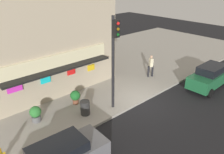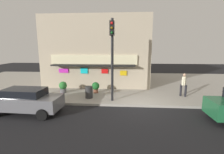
{
  "view_description": "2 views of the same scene",
  "coord_description": "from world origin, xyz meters",
  "px_view_note": "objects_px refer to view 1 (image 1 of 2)",
  "views": [
    {
      "loc": [
        -10.1,
        -8.26,
        7.82
      ],
      "look_at": [
        -1.41,
        1.41,
        1.91
      ],
      "focal_mm": 35.65,
      "sensor_mm": 36.0,
      "label": 1
    },
    {
      "loc": [
        -1.08,
        -10.55,
        4.0
      ],
      "look_at": [
        -1.92,
        1.21,
        1.83
      ],
      "focal_mm": 26.16,
      "sensor_mm": 36.0,
      "label": 2
    }
  ],
  "objects_px": {
    "trash_can": "(85,108)",
    "pedestrian": "(151,65)",
    "parked_car_green": "(210,76)",
    "traffic_light": "(114,53)",
    "potted_plant_by_window": "(36,113)",
    "potted_plant_by_doorway": "(75,96)"
  },
  "relations": [
    {
      "from": "pedestrian",
      "to": "potted_plant_by_doorway",
      "type": "distance_m",
      "value": 7.08
    },
    {
      "from": "traffic_light",
      "to": "potted_plant_by_doorway",
      "type": "distance_m",
      "value": 4.04
    },
    {
      "from": "trash_can",
      "to": "parked_car_green",
      "type": "xyz_separation_m",
      "value": [
        9.4,
        -3.13,
        0.29
      ]
    },
    {
      "from": "traffic_light",
      "to": "potted_plant_by_window",
      "type": "bearing_deg",
      "value": 156.27
    },
    {
      "from": "traffic_light",
      "to": "pedestrian",
      "type": "height_order",
      "value": "traffic_light"
    },
    {
      "from": "traffic_light",
      "to": "potted_plant_by_doorway",
      "type": "height_order",
      "value": "traffic_light"
    },
    {
      "from": "pedestrian",
      "to": "potted_plant_by_window",
      "type": "distance_m",
      "value": 9.84
    },
    {
      "from": "traffic_light",
      "to": "parked_car_green",
      "type": "xyz_separation_m",
      "value": [
        7.59,
        -2.53,
        -2.91
      ]
    },
    {
      "from": "traffic_light",
      "to": "trash_can",
      "type": "xyz_separation_m",
      "value": [
        -1.81,
        0.6,
        -3.2
      ]
    },
    {
      "from": "potted_plant_by_doorway",
      "to": "potted_plant_by_window",
      "type": "height_order",
      "value": "potted_plant_by_window"
    },
    {
      "from": "pedestrian",
      "to": "parked_car_green",
      "type": "relative_size",
      "value": 0.43
    },
    {
      "from": "trash_can",
      "to": "pedestrian",
      "type": "distance_m",
      "value": 7.39
    },
    {
      "from": "potted_plant_by_window",
      "to": "parked_car_green",
      "type": "distance_m",
      "value": 12.72
    },
    {
      "from": "traffic_light",
      "to": "trash_can",
      "type": "distance_m",
      "value": 3.73
    },
    {
      "from": "pedestrian",
      "to": "potted_plant_by_window",
      "type": "relative_size",
      "value": 1.92
    },
    {
      "from": "pedestrian",
      "to": "parked_car_green",
      "type": "distance_m",
      "value": 4.58
    },
    {
      "from": "pedestrian",
      "to": "potted_plant_by_doorway",
      "type": "xyz_separation_m",
      "value": [
        -7.05,
        0.51,
        -0.48
      ]
    },
    {
      "from": "trash_can",
      "to": "parked_car_green",
      "type": "relative_size",
      "value": 0.21
    },
    {
      "from": "pedestrian",
      "to": "potted_plant_by_doorway",
      "type": "height_order",
      "value": "pedestrian"
    },
    {
      "from": "pedestrian",
      "to": "potted_plant_by_window",
      "type": "xyz_separation_m",
      "value": [
        -9.83,
        0.37,
        -0.49
      ]
    },
    {
      "from": "traffic_light",
      "to": "potted_plant_by_window",
      "type": "relative_size",
      "value": 5.99
    },
    {
      "from": "trash_can",
      "to": "pedestrian",
      "type": "xyz_separation_m",
      "value": [
        7.31,
        0.93,
        0.56
      ]
    }
  ]
}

